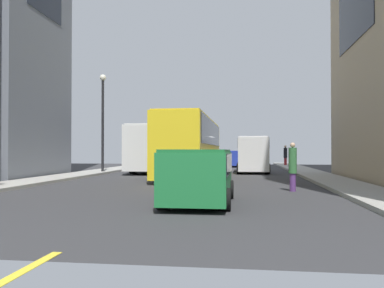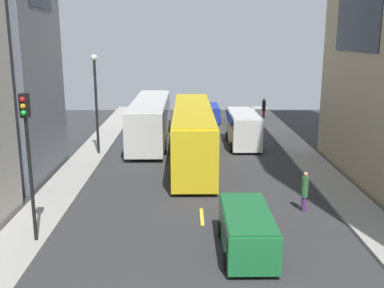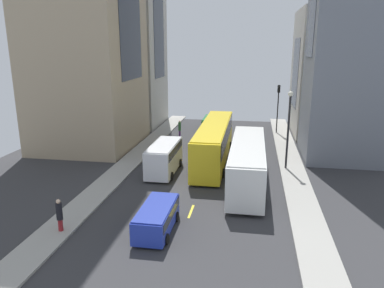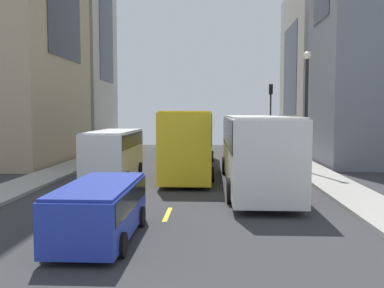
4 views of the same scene
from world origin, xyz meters
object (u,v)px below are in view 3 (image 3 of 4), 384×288
Objects in this scene: pedestrian_crossing_near at (180,128)px; traffic_light_near_corner at (278,100)px; car_green_2 at (211,122)px; delivery_van_white at (164,156)px; streetcar_yellow at (214,139)px; pedestrian_waiting_curb at (59,214)px; city_bus_white at (247,159)px; car_blue_0 at (157,217)px.

pedestrian_crossing_near is 0.33× the size of traffic_light_near_corner.
pedestrian_crossing_near is at bearing 51.48° from car_green_2.
delivery_van_white is at bearing 83.44° from car_green_2.
pedestrian_waiting_curb is (7.33, 15.42, -0.93)m from streetcar_yellow.
pedestrian_crossing_near is (3.27, 4.11, 0.05)m from car_green_2.
pedestrian_crossing_near is at bearing -60.12° from city_bus_white.
city_bus_white is 2.15× the size of delivery_van_white.
streetcar_yellow is 5.66m from delivery_van_white.
pedestrian_crossing_near is 0.98× the size of pedestrian_waiting_curb.
delivery_van_white is at bearing 55.43° from pedestrian_crossing_near.
traffic_light_near_corner is (-3.23, -17.87, 2.23)m from city_bus_white.
streetcar_yellow is 7.45× the size of pedestrian_crossing_near.
pedestrian_crossing_near is at bearing -84.39° from delivery_van_white.
streetcar_yellow reaches higher than car_green_2.
streetcar_yellow reaches higher than car_blue_0.
car_green_2 is 2.21× the size of pedestrian_waiting_curb.
pedestrian_crossing_near reaches higher than car_green_2.
pedestrian_waiting_curb is at bearing 79.17° from car_green_2.
pedestrian_waiting_curb is at bearing 11.99° from car_blue_0.
city_bus_white reaches higher than pedestrian_crossing_near.
city_bus_white is 18.30m from traffic_light_near_corner.
delivery_van_white reaches higher than pedestrian_crossing_near.
car_blue_0 is 5.63m from pedestrian_waiting_curb.
pedestrian_waiting_curb is at bearing 44.70° from pedestrian_crossing_near.
city_bus_white is at bearing 120.20° from streetcar_yellow.
streetcar_yellow is 3.22× the size of car_blue_0.
pedestrian_crossing_near reaches higher than car_blue_0.
city_bus_white is 2.12× the size of traffic_light_near_corner.
car_blue_0 is 27.38m from car_green_2.
delivery_van_white is at bearing 46.77° from streetcar_yellow.
streetcar_yellow is at bearing -59.80° from city_bus_white.
car_green_2 is at bearing -96.56° from delivery_van_white.
car_green_2 is at bearing 79.05° from pedestrian_waiting_curb.
delivery_van_white is 19.58m from traffic_light_near_corner.
car_blue_0 is 2.31× the size of pedestrian_crossing_near.
car_blue_0 is at bearing 57.92° from pedestrian_crossing_near.
car_green_2 is (5.10, -18.68, -1.04)m from city_bus_white.
streetcar_yellow reaches higher than pedestrian_waiting_curb.
pedestrian_waiting_curb is 0.34× the size of traffic_light_near_corner.
traffic_light_near_corner reaches higher than streetcar_yellow.
streetcar_yellow reaches higher than pedestrian_crossing_near.
delivery_van_white is 0.98× the size of traffic_light_near_corner.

